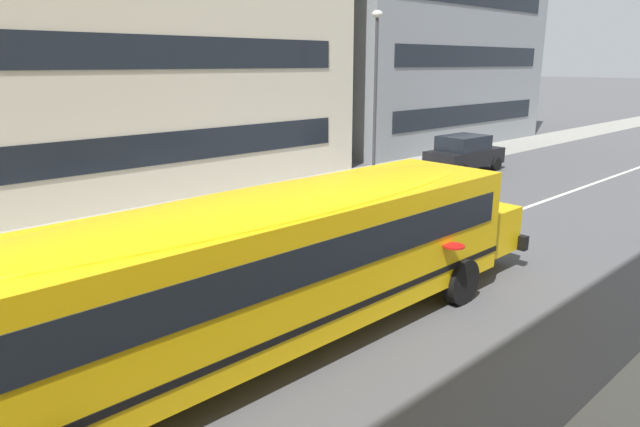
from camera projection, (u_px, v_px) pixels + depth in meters
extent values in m
plane|color=#4C4C4F|center=(117.00, 353.00, 9.51)|extent=(400.00, 400.00, 0.00)
cube|color=silver|center=(117.00, 353.00, 9.51)|extent=(110.00, 0.16, 0.01)
cube|color=yellow|center=(270.00, 265.00, 9.28)|extent=(10.48, 2.43, 2.09)
cube|color=yellow|center=(466.00, 225.00, 13.41)|extent=(1.53, 2.01, 1.05)
cube|color=black|center=(482.00, 233.00, 14.00)|extent=(0.20, 2.38, 0.34)
cube|color=black|center=(270.00, 244.00, 9.18)|extent=(9.85, 2.47, 0.61)
cube|color=black|center=(271.00, 300.00, 9.44)|extent=(10.50, 2.46, 0.11)
ellipsoid|color=yellow|center=(269.00, 204.00, 9.01)|extent=(10.06, 2.24, 0.34)
cylinder|color=red|center=(454.00, 246.00, 10.59)|extent=(0.42, 0.42, 0.03)
cylinder|color=black|center=(373.00, 253.00, 13.03)|extent=(0.95, 0.27, 0.95)
cylinder|color=black|center=(461.00, 281.00, 11.37)|extent=(0.95, 0.27, 0.95)
cube|color=black|center=(464.00, 157.00, 25.28)|extent=(3.97, 1.88, 0.70)
cube|color=black|center=(463.00, 143.00, 25.01)|extent=(2.27, 1.66, 0.64)
cylinder|color=black|center=(465.00, 159.00, 26.81)|extent=(0.61, 0.21, 0.60)
cylinder|color=black|center=(496.00, 164.00, 25.57)|extent=(0.61, 0.21, 0.60)
cylinder|color=black|center=(431.00, 166.00, 25.18)|extent=(0.61, 0.21, 0.60)
cylinder|color=black|center=(463.00, 171.00, 23.93)|extent=(0.61, 0.21, 0.60)
cylinder|color=#38383D|center=(375.00, 101.00, 23.05)|extent=(0.14, 0.14, 6.50)
ellipsoid|color=silver|center=(377.00, 14.00, 22.16)|extent=(0.44, 0.44, 0.30)
cube|color=black|center=(156.00, 149.00, 19.11)|extent=(16.41, 0.04, 1.10)
cube|color=black|center=(149.00, 52.00, 18.28)|extent=(16.41, 0.04, 1.10)
cube|color=gray|center=(398.00, 9.00, 34.45)|extent=(16.61, 11.21, 16.00)
cube|color=black|center=(470.00, 114.00, 32.08)|extent=(13.95, 0.04, 1.10)
cube|color=black|center=(474.00, 57.00, 31.25)|extent=(13.95, 0.04, 1.10)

